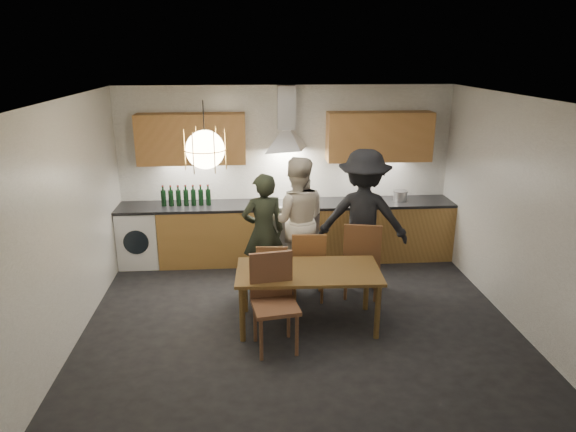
{
  "coord_description": "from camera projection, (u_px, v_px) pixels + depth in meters",
  "views": [
    {
      "loc": [
        -0.55,
        -5.37,
        3.07
      ],
      "look_at": [
        -0.11,
        0.4,
        1.2
      ],
      "focal_mm": 32.0,
      "sensor_mm": 36.0,
      "label": 1
    }
  ],
  "objects": [
    {
      "name": "person_mid",
      "position": [
        296.0,
        220.0,
        6.97
      ],
      "size": [
        0.89,
        0.71,
        1.75
      ],
      "primitive_type": "imported",
      "rotation": [
        0.0,
        0.0,
        3.08
      ],
      "color": "beige",
      "rests_on": "ground"
    },
    {
      "name": "person_right",
      "position": [
        363.0,
        218.0,
        6.88
      ],
      "size": [
        1.33,
        0.96,
        1.86
      ],
      "primitive_type": "imported",
      "rotation": [
        0.0,
        0.0,
        2.89
      ],
      "color": "black",
      "rests_on": "ground"
    },
    {
      "name": "stock_pot",
      "position": [
        400.0,
        196.0,
        7.77
      ],
      "size": [
        0.24,
        0.24,
        0.15
      ],
      "primitive_type": "cylinder",
      "rotation": [
        0.0,
        0.0,
        -0.15
      ],
      "color": "silver",
      "rests_on": "counter_run"
    },
    {
      "name": "ground",
      "position": [
        300.0,
        322.0,
        6.08
      ],
      "size": [
        5.0,
        5.0,
        0.0
      ],
      "primitive_type": "plane",
      "color": "black",
      "rests_on": "ground"
    },
    {
      "name": "counter_run",
      "position": [
        289.0,
        231.0,
        7.8
      ],
      "size": [
        5.0,
        0.62,
        0.9
      ],
      "color": "#BC8B48",
      "rests_on": "ground"
    },
    {
      "name": "chair_back_right",
      "position": [
        362.0,
        255.0,
        6.52
      ],
      "size": [
        0.56,
        0.56,
        1.04
      ],
      "rotation": [
        0.0,
        0.0,
        2.92
      ],
      "color": "brown",
      "rests_on": "ground"
    },
    {
      "name": "range_stove",
      "position": [
        287.0,
        232.0,
        7.79
      ],
      "size": [
        0.9,
        0.6,
        0.92
      ],
      "color": "silver",
      "rests_on": "ground"
    },
    {
      "name": "mixing_bowl",
      "position": [
        356.0,
        200.0,
        7.68
      ],
      "size": [
        0.33,
        0.33,
        0.06
      ],
      "primitive_type": "imported",
      "rotation": [
        0.0,
        0.0,
        0.35
      ],
      "color": "silver",
      "rests_on": "counter_run"
    },
    {
      "name": "chair_back_mid",
      "position": [
        308.0,
        262.0,
        6.46
      ],
      "size": [
        0.45,
        0.45,
        0.94
      ],
      "rotation": [
        0.0,
        0.0,
        3.08
      ],
      "color": "brown",
      "rests_on": "ground"
    },
    {
      "name": "person_left",
      "position": [
        264.0,
        232.0,
        6.77
      ],
      "size": [
        0.64,
        0.49,
        1.58
      ],
      "primitive_type": "imported",
      "rotation": [
        0.0,
        0.0,
        3.35
      ],
      "color": "black",
      "rests_on": "ground"
    },
    {
      "name": "wall_fixtures",
      "position": [
        287.0,
        137.0,
        7.47
      ],
      "size": [
        4.3,
        0.54,
        1.1
      ],
      "color": "tan",
      "rests_on": "ground"
    },
    {
      "name": "chair_front",
      "position": [
        273.0,
        295.0,
        5.46
      ],
      "size": [
        0.53,
        0.53,
        1.03
      ],
      "rotation": [
        0.0,
        0.0,
        0.16
      ],
      "color": "brown",
      "rests_on": "ground"
    },
    {
      "name": "wine_bottles",
      "position": [
        186.0,
        195.0,
        7.5
      ],
      "size": [
        0.72,
        0.07,
        0.31
      ],
      "color": "black",
      "rests_on": "counter_run"
    },
    {
      "name": "pendant_lamp",
      "position": [
        205.0,
        150.0,
        5.27
      ],
      "size": [
        0.43,
        0.43,
        0.7
      ],
      "color": "black",
      "rests_on": "ground"
    },
    {
      "name": "chair_back_left",
      "position": [
        272.0,
        271.0,
        6.32
      ],
      "size": [
        0.41,
        0.41,
        0.84
      ],
      "rotation": [
        0.0,
        0.0,
        3.05
      ],
      "color": "brown",
      "rests_on": "ground"
    },
    {
      "name": "dining_table",
      "position": [
        308.0,
        276.0,
        5.86
      ],
      "size": [
        1.67,
        0.88,
        0.69
      ],
      "rotation": [
        0.0,
        0.0,
        -0.04
      ],
      "color": "brown",
      "rests_on": "ground"
    },
    {
      "name": "room_shell",
      "position": [
        301.0,
        183.0,
        5.56
      ],
      "size": [
        5.02,
        4.52,
        2.61
      ],
      "color": "white",
      "rests_on": "ground"
    }
  ]
}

